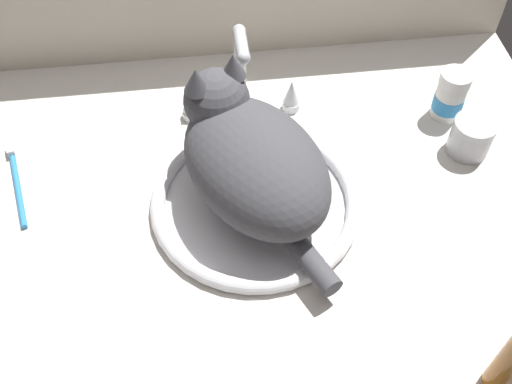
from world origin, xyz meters
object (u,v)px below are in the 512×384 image
faucet (241,85)px  cat (249,158)px  sink_basin (256,204)px  toothbrush (17,182)px  pill_bottle (450,96)px  metal_jar (471,137)px

faucet → cat: cat is taller
sink_basin → toothbrush: size_ratio=1.86×
cat → pill_bottle: bearing=22.1°
sink_basin → cat: size_ratio=0.94×
cat → pill_bottle: size_ratio=3.75×
faucet → pill_bottle: faucet is taller
sink_basin → faucet: size_ratio=1.56×
metal_jar → faucet: bearing=160.4°
cat → faucet: bearing=87.6°
sink_basin → faucet: bearing=90.0°
cat → pill_bottle: cat is taller
metal_jar → sink_basin: bearing=-168.0°
cat → toothbrush: (-37.11, 7.77, -9.45)cm
metal_jar → toothbrush: (-74.95, 1.64, -2.62)cm
faucet → cat: 19.54cm
sink_basin → pill_bottle: (36.08, 16.70, 3.32)cm
cat → toothbrush: size_ratio=1.97×
cat → pill_bottle: 40.22cm
cat → toothbrush: cat is taller
sink_basin → toothbrush: sink_basin is taller
sink_basin → metal_jar: size_ratio=4.68×
cat → sink_basin: bearing=-65.1°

